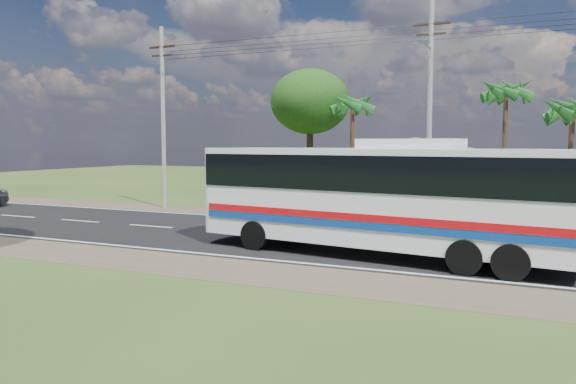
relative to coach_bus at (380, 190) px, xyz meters
name	(u,v)px	position (x,y,z in m)	size (l,w,h in m)	color
ground	(325,240)	(-2.95, 2.51, -2.38)	(120.00, 120.00, 0.00)	#294719
road	(325,239)	(-2.95, 2.51, -2.37)	(120.00, 16.00, 0.03)	black
house	(415,166)	(-1.95, 15.51, 0.26)	(12.40, 10.00, 5.00)	tan
utility_poles	(423,108)	(-0.28, 9.00, 3.38)	(32.80, 2.22, 11.00)	#9E9E99
palm_near	(573,110)	(6.55, 13.51, 3.33)	(2.80, 2.80, 6.70)	#47301E
palm_mid	(506,92)	(3.05, 18.01, 4.77)	(2.80, 2.80, 8.20)	#47301E
palm_far	(352,105)	(-6.95, 18.51, 4.29)	(2.80, 2.80, 7.70)	#47301E
tree_behind_house	(310,102)	(-10.95, 20.51, 4.73)	(6.00, 6.00, 9.61)	#47301E
coach_bus	(380,190)	(0.00, 0.00, 0.00)	(13.67, 4.56, 4.17)	silver
motorcycle	(529,220)	(4.71, 9.45, -1.97)	(0.54, 1.56, 0.82)	black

